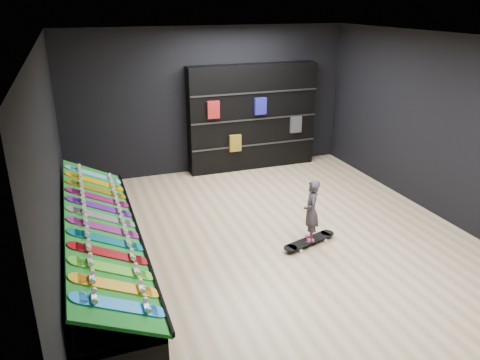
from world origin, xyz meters
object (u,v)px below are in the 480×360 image
object	(u,v)px
display_rack	(102,255)
floor_skateboard	(309,242)
back_shelving	(252,117)
child	(311,223)

from	to	relation	value
display_rack	floor_skateboard	distance (m)	3.01
display_rack	back_shelving	distance (m)	4.87
back_shelving	display_rack	bearing A→B (deg)	-136.16
back_shelving	child	size ratio (longest dim) A/B	4.88
child	floor_skateboard	bearing A→B (deg)	180.00
child	display_rack	bearing A→B (deg)	-73.27
display_rack	back_shelving	size ratio (longest dim) A/B	1.61
floor_skateboard	display_rack	bearing A→B (deg)	157.23
display_rack	back_shelving	world-z (taller)	back_shelving
display_rack	child	world-z (taller)	child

